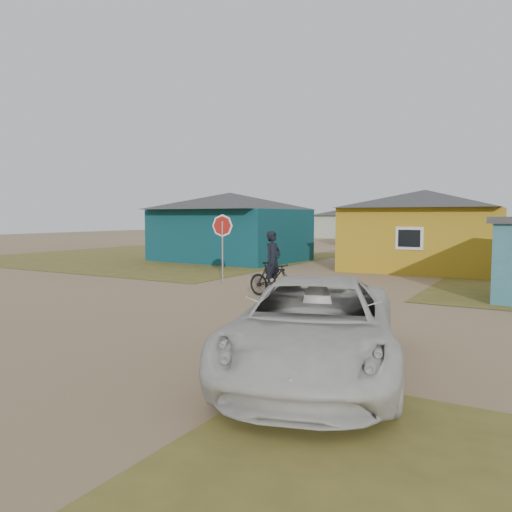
{
  "coord_description": "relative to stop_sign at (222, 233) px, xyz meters",
  "views": [
    {
      "loc": [
        7.64,
        -11.22,
        2.62
      ],
      "look_at": [
        -0.63,
        3.0,
        1.3
      ],
      "focal_mm": 35.0,
      "sensor_mm": 36.0,
      "label": 1
    }
  ],
  "objects": [
    {
      "name": "ground",
      "position": [
        3.21,
        -4.85,
        -1.96
      ],
      "size": [
        120.0,
        120.0,
        0.0
      ],
      "primitive_type": "plane",
      "color": "#927654"
    },
    {
      "name": "grass_nw",
      "position": [
        -10.79,
        8.15,
        -1.95
      ],
      "size": [
        20.0,
        18.0,
        0.0
      ],
      "primitive_type": "cube",
      "color": "olive",
      "rests_on": "ground"
    },
    {
      "name": "house_teal",
      "position": [
        -5.29,
        8.65,
        0.09
      ],
      "size": [
        8.93,
        7.08,
        4.0
      ],
      "color": "#0B353E",
      "rests_on": "ground"
    },
    {
      "name": "house_yellow",
      "position": [
        5.71,
        9.15,
        0.04
      ],
      "size": [
        7.72,
        6.76,
        3.9
      ],
      "color": "#AF881A",
      "rests_on": "ground"
    },
    {
      "name": "house_pale_west",
      "position": [
        -2.79,
        29.15,
        -0.1
      ],
      "size": [
        7.04,
        6.15,
        3.6
      ],
      "color": "#A0AF96",
      "rests_on": "ground"
    },
    {
      "name": "house_pale_north",
      "position": [
        -10.79,
        41.15,
        -0.21
      ],
      "size": [
        6.28,
        5.81,
        3.4
      ],
      "color": "#A0AF96",
      "rests_on": "ground"
    },
    {
      "name": "stop_sign",
      "position": [
        0.0,
        0.0,
        0.0
      ],
      "size": [
        0.85,
        0.28,
        2.69
      ],
      "color": "gray",
      "rests_on": "ground"
    },
    {
      "name": "cyclist",
      "position": [
        3.31,
        -2.02,
        -1.18
      ],
      "size": [
        1.96,
        0.82,
        2.14
      ],
      "color": "black",
      "rests_on": "ground"
    },
    {
      "name": "vehicle",
      "position": [
        7.58,
        -8.53,
        -1.17
      ],
      "size": [
        4.19,
        6.18,
        1.57
      ],
      "primitive_type": "imported",
      "rotation": [
        0.0,
        0.0,
        0.31
      ],
      "color": "silver",
      "rests_on": "ground"
    }
  ]
}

